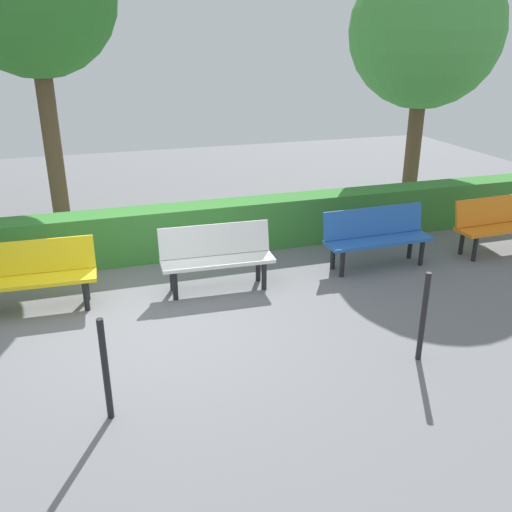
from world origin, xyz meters
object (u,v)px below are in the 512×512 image
at_px(bench_orange, 499,222).
at_px(bench_yellow, 33,273).
at_px(bench_white, 217,254).
at_px(bench_blue, 376,235).
at_px(tree_near, 426,32).

relative_size(bench_orange, bench_yellow, 1.00).
distance_m(bench_white, bench_yellow, 2.31).
bearing_deg(bench_white, bench_blue, -176.30).
distance_m(bench_yellow, tree_near, 7.85).
xyz_separation_m(bench_orange, bench_white, (4.53, -0.01, -0.00)).
bearing_deg(bench_blue, bench_orange, 177.04).
xyz_separation_m(bench_blue, tree_near, (-2.17, -2.58, 2.76)).
height_order(bench_orange, bench_blue, same).
xyz_separation_m(bench_blue, bench_white, (2.42, 0.05, -0.00)).
relative_size(bench_blue, bench_white, 1.07).
height_order(bench_yellow, tree_near, tree_near).
bearing_deg(bench_yellow, bench_blue, -178.24).
height_order(bench_orange, bench_yellow, same).
bearing_deg(bench_orange, bench_yellow, -3.07).
bearing_deg(bench_white, tree_near, -147.66).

